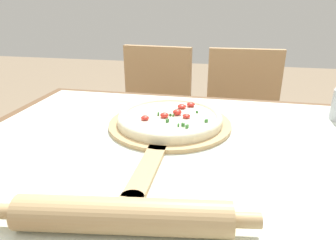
{
  "coord_description": "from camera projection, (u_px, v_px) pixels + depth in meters",
  "views": [
    {
      "loc": [
        0.11,
        -0.71,
        1.13
      ],
      "look_at": [
        -0.05,
        0.09,
        0.8
      ],
      "focal_mm": 32.0,
      "sensor_mm": 36.0,
      "label": 1
    }
  ],
  "objects": [
    {
      "name": "rolling_pin",
      "position": [
        123.0,
        216.0,
        0.49
      ],
      "size": [
        0.44,
        0.11,
        0.06
      ],
      "rotation": [
        0.0,
        0.0,
        0.14
      ],
      "color": "tan",
      "rests_on": "towel_cloth"
    },
    {
      "name": "dining_table",
      "position": [
        180.0,
        183.0,
        0.84
      ],
      "size": [
        1.23,
        0.89,
        0.77
      ],
      "color": "brown",
      "rests_on": "ground_plane"
    },
    {
      "name": "towel_cloth",
      "position": [
        180.0,
        145.0,
        0.8
      ],
      "size": [
        1.15,
        0.81,
        0.0
      ],
      "color": "silver",
      "rests_on": "dining_table"
    },
    {
      "name": "chair_right",
      "position": [
        241.0,
        124.0,
        1.58
      ],
      "size": [
        0.41,
        0.41,
        0.9
      ],
      "rotation": [
        0.0,
        0.0,
        0.03
      ],
      "color": "tan",
      "rests_on": "ground_plane"
    },
    {
      "name": "pizza_peel",
      "position": [
        168.0,
        127.0,
        0.89
      ],
      "size": [
        0.37,
        0.59,
        0.01
      ],
      "color": "tan",
      "rests_on": "towel_cloth"
    },
    {
      "name": "pizza",
      "position": [
        170.0,
        118.0,
        0.9
      ],
      "size": [
        0.32,
        0.32,
        0.04
      ],
      "color": "beige",
      "rests_on": "pizza_peel"
    },
    {
      "name": "chair_left",
      "position": [
        153.0,
        117.0,
        1.67
      ],
      "size": [
        0.43,
        0.43,
        0.9
      ],
      "rotation": [
        0.0,
        0.0,
        -0.07
      ],
      "color": "tan",
      "rests_on": "ground_plane"
    }
  ]
}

